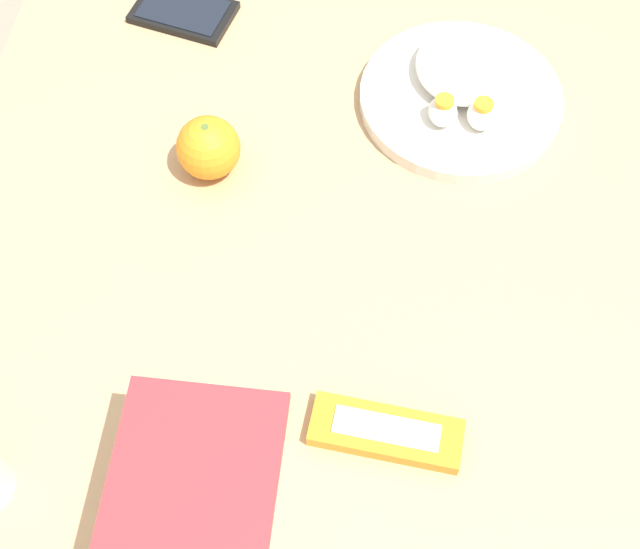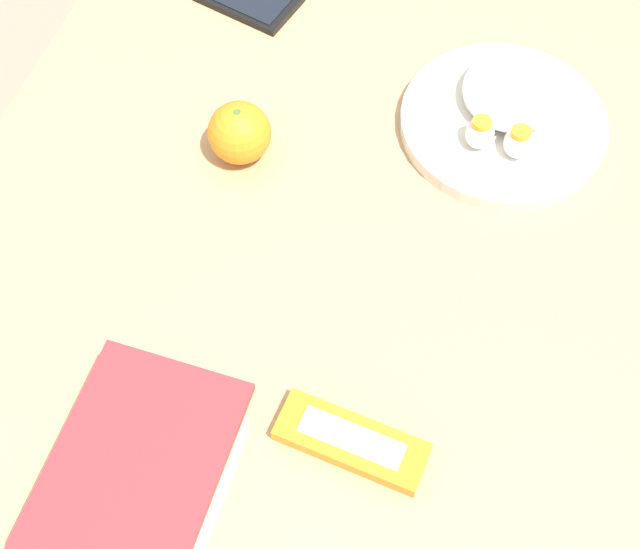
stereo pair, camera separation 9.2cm
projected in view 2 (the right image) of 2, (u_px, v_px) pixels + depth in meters
name	position (u px, v px, depth m)	size (l,w,h in m)	color
ground_plane	(315.00, 466.00, 1.60)	(10.00, 10.00, 0.00)	gray
table	(312.00, 285.00, 1.03)	(1.27, 0.83, 0.72)	tan
food_container	(146.00, 487.00, 0.79)	(0.20, 0.14, 0.11)	white
orange_fruit	(240.00, 133.00, 1.01)	(0.07, 0.07, 0.07)	orange
rice_plate	(506.00, 114.00, 1.05)	(0.24, 0.24, 0.05)	silver
candy_bar	(351.00, 441.00, 0.85)	(0.06, 0.15, 0.02)	orange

